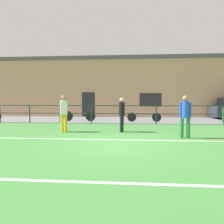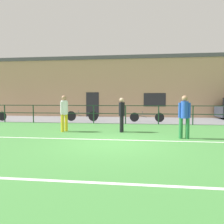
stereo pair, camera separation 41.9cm
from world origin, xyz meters
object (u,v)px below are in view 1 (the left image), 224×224
player_goalkeeper (122,113)px  bicycle_parked_0 (144,117)px  player_winger (64,111)px  bicycle_parked_1 (79,116)px  player_striker (185,114)px

player_goalkeeper → bicycle_parked_0: player_goalkeeper is taller
player_winger → bicycle_parked_1: 4.77m
bicycle_parked_0 → player_striker: bearing=-78.1°
player_goalkeeper → bicycle_parked_0: size_ratio=0.71×
player_striker → bicycle_parked_0: (-1.24, 5.90, -0.61)m
player_goalkeeper → bicycle_parked_0: 4.72m
player_winger → bicycle_parked_0: size_ratio=0.76×
player_winger → bicycle_parked_0: player_winger is taller
player_winger → bicycle_parked_0: 6.22m
player_striker → player_winger: 5.38m
player_winger → bicycle_parked_0: (4.01, 4.71, -0.63)m
player_goalkeeper → player_winger: player_winger is taller
player_winger → bicycle_parked_1: (-0.40, 4.71, -0.60)m
player_striker → bicycle_parked_0: size_ratio=0.74×
player_goalkeeper → player_striker: size_ratio=0.95×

